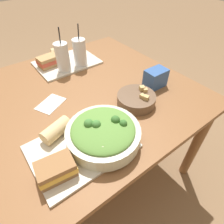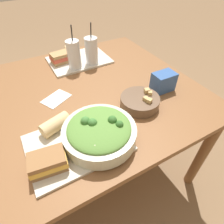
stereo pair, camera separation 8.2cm
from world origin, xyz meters
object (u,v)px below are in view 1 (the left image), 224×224
baguette_near (57,130)px  chip_bag (155,78)px  sandwich_far (49,61)px  drink_cup_dark (63,58)px  drink_cup_red (80,53)px  baguette_far (58,52)px  salad_bowl (103,133)px  soup_bowl (136,99)px  sandwich_near (56,169)px  napkin_folded (51,104)px

baguette_near → chip_bag: 0.60m
baguette_near → sandwich_far: sandwich_far is taller
drink_cup_dark → drink_cup_red: bearing=0.0°
baguette_far → drink_cup_red: drink_cup_red is taller
salad_bowl → soup_bowl: (0.27, 0.10, -0.03)m
baguette_near → baguette_far: size_ratio=1.38×
soup_bowl → drink_cup_dark: bearing=106.2°
sandwich_near → chip_bag: bearing=22.5°
drink_cup_dark → drink_cup_red: 0.12m
salad_bowl → drink_cup_red: bearing=67.8°
drink_cup_dark → drink_cup_red: size_ratio=1.02×
salad_bowl → napkin_folded: (-0.08, 0.36, -0.05)m
salad_bowl → baguette_near: (-0.14, 0.14, -0.01)m
sandwich_far → sandwich_near: bearing=-117.1°
baguette_near → napkin_folded: (0.06, 0.22, -0.04)m
napkin_folded → drink_cup_red: bearing=36.9°
sandwich_far → chip_bag: (0.38, -0.56, 0.01)m
salad_bowl → sandwich_far: (0.08, 0.71, -0.01)m
drink_cup_red → chip_bag: size_ratio=2.11×
baguette_far → napkin_folded: baguette_far is taller
drink_cup_dark → chip_bag: drink_cup_dark is taller
sandwich_far → drink_cup_dark: (0.05, -0.11, 0.05)m
soup_bowl → napkin_folded: size_ratio=1.15×
drink_cup_dark → napkin_folded: bearing=-130.1°
soup_bowl → drink_cup_dark: drink_cup_dark is taller
sandwich_near → drink_cup_dark: 0.72m
baguette_near → salad_bowl: bearing=-152.3°
baguette_near → chip_bag: size_ratio=1.15×
soup_bowl → drink_cup_red: size_ratio=0.75×
soup_bowl → drink_cup_dark: size_ratio=0.74×
napkin_folded → sandwich_near: bearing=-109.9°
baguette_far → napkin_folded: 0.51m
salad_bowl → drink_cup_red: drink_cup_red is taller
sandwich_far → baguette_far: 0.14m
soup_bowl → chip_bag: (0.19, 0.05, 0.02)m
drink_cup_dark → napkin_folded: size_ratio=1.55×
drink_cup_red → baguette_near: bearing=-129.6°
baguette_near → sandwich_far: 0.61m
drink_cup_red → sandwich_near: bearing=-126.3°
sandwich_far → baguette_far: sandwich_far is taller
drink_cup_red → chip_bag: drink_cup_red is taller
baguette_far → napkin_folded: size_ratio=0.60×
baguette_near → sandwich_far: size_ratio=0.93×
baguette_far → chip_bag: 0.70m
sandwich_far → baguette_near: bearing=-116.0°
soup_bowl → chip_bag: bearing=15.7°
salad_bowl → drink_cup_dark: 0.61m
baguette_far → drink_cup_red: (0.06, -0.20, 0.05)m
napkin_folded → salad_bowl: bearing=-77.8°
salad_bowl → drink_cup_dark: bearing=78.1°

